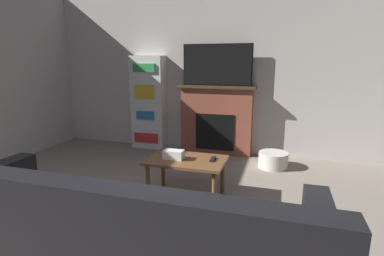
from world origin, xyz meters
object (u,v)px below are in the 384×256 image
(bookshelf, at_px, (148,103))
(storage_basket, at_px, (273,160))
(fireplace, at_px, (216,120))
(couch, at_px, (118,253))
(tv, at_px, (217,65))
(coffee_table, at_px, (186,165))

(bookshelf, relative_size, storage_basket, 3.83)
(fireplace, distance_m, couch, 3.30)
(tv, height_order, coffee_table, tv)
(couch, xyz_separation_m, bookshelf, (-1.30, 3.27, 0.50))
(tv, bearing_deg, couch, -88.62)
(fireplace, bearing_deg, couch, -88.63)
(tv, height_order, couch, tv)
(tv, relative_size, storage_basket, 2.66)
(couch, relative_size, bookshelf, 1.60)
(coffee_table, distance_m, storage_basket, 1.63)
(tv, distance_m, storage_basket, 1.72)
(fireplace, xyz_separation_m, couch, (0.08, -3.29, -0.26))
(fireplace, xyz_separation_m, coffee_table, (0.06, -1.79, -0.17))
(fireplace, bearing_deg, bookshelf, -178.98)
(couch, height_order, bookshelf, bookshelf)
(fireplace, distance_m, storage_basket, 1.16)
(coffee_table, bearing_deg, bookshelf, 125.84)
(couch, distance_m, storage_basket, 2.97)
(couch, bearing_deg, tv, 91.38)
(fireplace, bearing_deg, storage_basket, -25.67)
(tv, height_order, bookshelf, tv)
(bookshelf, bearing_deg, storage_basket, -11.40)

